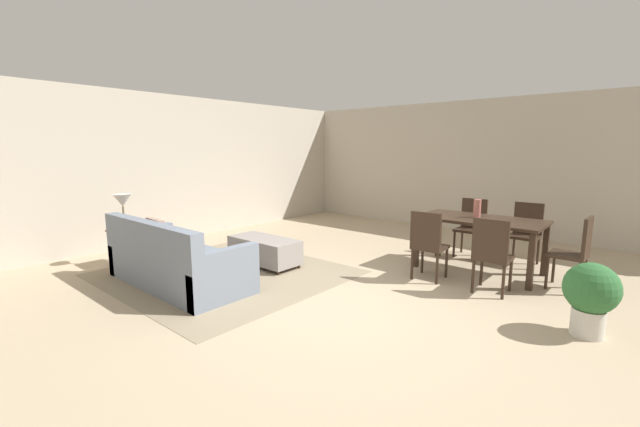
{
  "coord_description": "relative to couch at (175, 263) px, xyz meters",
  "views": [
    {
      "loc": [
        2.53,
        -3.34,
        1.72
      ],
      "look_at": [
        -0.96,
        0.71,
        0.84
      ],
      "focal_mm": 22.28,
      "sensor_mm": 36.0,
      "label": 1
    }
  ],
  "objects": [
    {
      "name": "ground_plane",
      "position": [
        2.04,
        0.86,
        -0.29
      ],
      "size": [
        10.8,
        10.8,
        0.0
      ],
      "primitive_type": "plane",
      "color": "tan"
    },
    {
      "name": "wall_back",
      "position": [
        2.04,
        5.86,
        1.06
      ],
      "size": [
        9.0,
        0.12,
        2.7
      ],
      "primitive_type": "cube",
      "color": "#BCB2A0",
      "rests_on": "ground_plane"
    },
    {
      "name": "wall_left",
      "position": [
        -2.46,
        1.36,
        1.06
      ],
      "size": [
        0.12,
        11.0,
        2.7
      ],
      "primitive_type": "cube",
      "color": "#BCB2A0",
      "rests_on": "ground_plane"
    },
    {
      "name": "area_rug",
      "position": [
        0.1,
        0.69,
        -0.29
      ],
      "size": [
        3.0,
        2.8,
        0.01
      ],
      "primitive_type": "cube",
      "color": "gray",
      "rests_on": "ground_plane"
    },
    {
      "name": "couch",
      "position": [
        0.0,
        0.0,
        0.0
      ],
      "size": [
        2.1,
        0.89,
        0.86
      ],
      "color": "slate",
      "rests_on": "ground_plane"
    },
    {
      "name": "ottoman_table",
      "position": [
        0.2,
        1.32,
        -0.06
      ],
      "size": [
        1.12,
        0.51,
        0.41
      ],
      "color": "gray",
      "rests_on": "ground_plane"
    },
    {
      "name": "side_table",
      "position": [
        -1.35,
        -0.03,
        0.14
      ],
      "size": [
        0.4,
        0.4,
        0.54
      ],
      "color": "brown",
      "rests_on": "ground_plane"
    },
    {
      "name": "table_lamp",
      "position": [
        -1.35,
        -0.03,
        0.66
      ],
      "size": [
        0.26,
        0.26,
        0.53
      ],
      "color": "brown",
      "rests_on": "side_table"
    },
    {
      "name": "dining_table",
      "position": [
        2.71,
        3.1,
        0.38
      ],
      "size": [
        1.64,
        0.88,
        0.76
      ],
      "color": "#332319",
      "rests_on": "ground_plane"
    },
    {
      "name": "dining_chair_near_left",
      "position": [
        2.34,
        2.26,
        0.23
      ],
      "size": [
        0.42,
        0.42,
        0.92
      ],
      "color": "#332319",
      "rests_on": "ground_plane"
    },
    {
      "name": "dining_chair_near_right",
      "position": [
        3.14,
        2.27,
        0.23
      ],
      "size": [
        0.42,
        0.42,
        0.92
      ],
      "color": "#332319",
      "rests_on": "ground_plane"
    },
    {
      "name": "dining_chair_far_left",
      "position": [
        2.32,
        3.88,
        0.23
      ],
      "size": [
        0.41,
        0.41,
        0.92
      ],
      "color": "#332319",
      "rests_on": "ground_plane"
    },
    {
      "name": "dining_chair_far_right",
      "position": [
        3.11,
        3.93,
        0.23
      ],
      "size": [
        0.4,
        0.4,
        0.92
      ],
      "color": "#332319",
      "rests_on": "ground_plane"
    },
    {
      "name": "dining_chair_head_east",
      "position": [
        3.88,
        3.06,
        0.23
      ],
      "size": [
        0.41,
        0.41,
        0.92
      ],
      "color": "#332319",
      "rests_on": "ground_plane"
    },
    {
      "name": "vase_centerpiece",
      "position": [
        2.65,
        3.12,
        0.6
      ],
      "size": [
        0.1,
        0.1,
        0.26
      ],
      "primitive_type": "cylinder",
      "color": "#B26659",
      "rests_on": "dining_table"
    },
    {
      "name": "potted_plant",
      "position": [
        4.19,
        1.76,
        0.12
      ],
      "size": [
        0.47,
        0.47,
        0.69
      ],
      "color": "beige",
      "rests_on": "ground_plane"
    }
  ]
}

